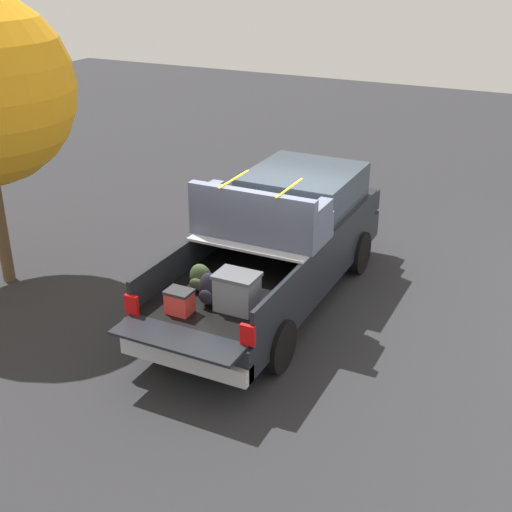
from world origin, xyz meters
name	(u,v)px	position (x,y,z in m)	size (l,w,h in m)	color
ground_plane	(272,302)	(0.00, 0.00, 0.00)	(40.00, 40.00, 0.00)	#262628
pickup_truck	(282,241)	(0.37, 0.00, 0.98)	(6.05, 2.06, 2.23)	black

